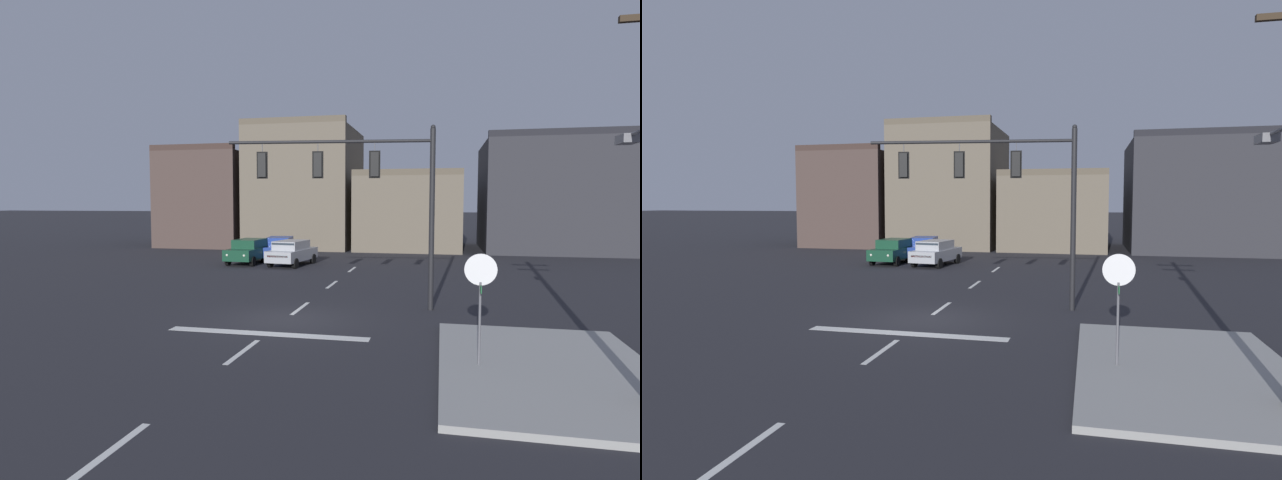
% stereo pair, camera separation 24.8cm
% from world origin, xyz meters
% --- Properties ---
extents(ground_plane, '(400.00, 400.00, 0.00)m').
position_xyz_m(ground_plane, '(0.00, 0.00, 0.00)').
color(ground_plane, '#232328').
extents(sidewalk_near_corner, '(5.00, 8.00, 0.15)m').
position_xyz_m(sidewalk_near_corner, '(7.71, -4.00, 0.07)').
color(sidewalk_near_corner, gray).
rests_on(sidewalk_near_corner, ground).
extents(stop_bar_paint, '(6.40, 0.50, 0.01)m').
position_xyz_m(stop_bar_paint, '(0.00, -2.00, 0.00)').
color(stop_bar_paint, silver).
rests_on(stop_bar_paint, ground).
extents(lane_centreline, '(0.16, 26.40, 0.01)m').
position_xyz_m(lane_centreline, '(0.00, 2.00, 0.00)').
color(lane_centreline, silver).
rests_on(lane_centreline, ground).
extents(signal_mast_near_side, '(7.72, 1.14, 6.90)m').
position_xyz_m(signal_mast_near_side, '(2.38, 2.51, 4.80)').
color(signal_mast_near_side, black).
rests_on(signal_mast_near_side, ground).
extents(stop_sign, '(0.76, 0.64, 2.83)m').
position_xyz_m(stop_sign, '(6.14, -4.22, 2.14)').
color(stop_sign, '#56565B').
rests_on(stop_sign, ground).
extents(car_lot_nearside, '(2.06, 4.52, 1.61)m').
position_xyz_m(car_lot_nearside, '(-7.15, 15.57, 0.86)').
color(car_lot_nearside, '#143D28').
rests_on(car_lot_nearside, ground).
extents(car_lot_middle, '(2.41, 4.63, 1.61)m').
position_xyz_m(car_lot_middle, '(-4.09, 15.09, 0.86)').
color(car_lot_middle, '#9EA0A5').
rests_on(car_lot_middle, ground).
extents(car_lot_farside, '(2.38, 4.62, 1.61)m').
position_xyz_m(car_lot_farside, '(-5.82, 17.97, 0.86)').
color(car_lot_farside, navy).
rests_on(car_lot_farside, ground).
extents(building_row, '(40.15, 12.20, 10.99)m').
position_xyz_m(building_row, '(0.26, 30.18, 4.40)').
color(building_row, '#473833').
rests_on(building_row, ground).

